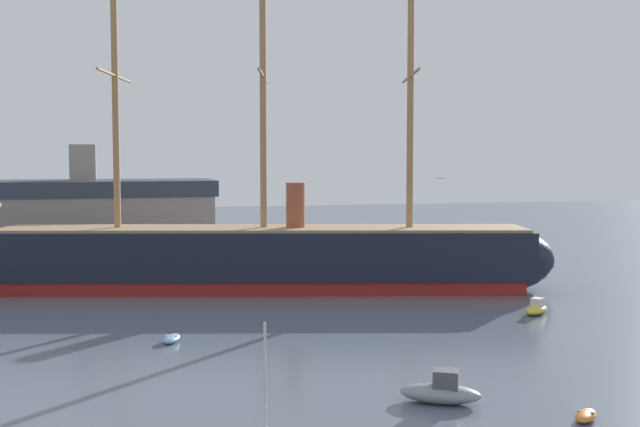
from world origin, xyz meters
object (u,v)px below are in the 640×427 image
dockside_warehouse_left (19,225)px  dinghy_distant_centre (273,277)px  motorboat_near_centre (441,391)px  motorboat_alongside_stern (536,309)px  dinghy_foreground_right (586,416)px  tall_ship (264,257)px  dinghy_alongside_bow (172,339)px  seagull_in_flight (441,178)px

dockside_warehouse_left → dinghy_distant_centre: bearing=-30.3°
motorboat_near_centre → motorboat_alongside_stern: (18.59, 21.60, -0.18)m
dinghy_foreground_right → tall_ship: bearing=101.0°
tall_ship → motorboat_near_centre: (2.58, -40.68, -2.84)m
dinghy_alongside_bow → motorboat_alongside_stern: size_ratio=0.75×
motorboat_near_centre → dockside_warehouse_left: 70.64m
dinghy_alongside_bow → motorboat_alongside_stern: bearing=4.6°
dinghy_distant_centre → dockside_warehouse_left: 34.02m
tall_ship → motorboat_alongside_stern: bearing=-42.0°
motorboat_near_centre → seagull_in_flight: 18.37m
motorboat_near_centre → dockside_warehouse_left: (-29.31, 64.09, 4.85)m
motorboat_alongside_stern → dinghy_distant_centre: (-18.88, 25.53, -0.16)m
tall_ship → dinghy_alongside_bow: bearing=-117.4°
motorboat_alongside_stern → dinghy_foreground_right: bearing=-115.1°
motorboat_near_centre → motorboat_alongside_stern: 28.50m
dinghy_alongside_bow → dinghy_distant_centre: bearing=64.3°
motorboat_near_centre → dinghy_foreground_right: bearing=-37.2°
dinghy_foreground_right → seagull_in_flight: seagull_in_flight is taller
tall_ship → dinghy_distant_centre: (2.30, 6.45, -3.18)m
seagull_in_flight → dockside_warehouse_left: bearing=124.2°
dinghy_foreground_right → dinghy_distant_centre: size_ratio=0.72×
dinghy_alongside_bow → motorboat_alongside_stern: motorboat_alongside_stern is taller
dinghy_alongside_bow → dinghy_distant_centre: dinghy_distant_centre is taller
tall_ship → dockside_warehouse_left: size_ratio=1.26×
dinghy_foreground_right → motorboat_alongside_stern: motorboat_alongside_stern is taller
motorboat_alongside_stern → dockside_warehouse_left: bearing=138.4°
dinghy_alongside_bow → seagull_in_flight: bearing=-17.5°
motorboat_alongside_stern → motorboat_near_centre: bearing=-130.7°
dinghy_distant_centre → dockside_warehouse_left: (-29.03, 16.97, 5.18)m
tall_ship → seagull_in_flight: tall_ship is taller
dinghy_alongside_bow → motorboat_near_centre: bearing=-54.0°
dinghy_foreground_right → seagull_in_flight: size_ratio=1.77×
seagull_in_flight → dinghy_foreground_right: bearing=-87.5°
dinghy_alongside_bow → seagull_in_flight: size_ratio=2.07×
motorboat_near_centre → seagull_in_flight: bearing=67.0°
motorboat_alongside_stern → tall_ship: bearing=138.0°
tall_ship → motorboat_near_centre: size_ratio=13.26×
dinghy_distant_centre → seagull_in_flight: bearing=-80.4°
dinghy_foreground_right → motorboat_alongside_stern: size_ratio=0.64×
dinghy_foreground_right → dinghy_distant_centre: dinghy_distant_centre is taller
dinghy_alongside_bow → dockside_warehouse_left: dockside_warehouse_left is taller
seagull_in_flight → dinghy_distant_centre: bearing=99.6°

